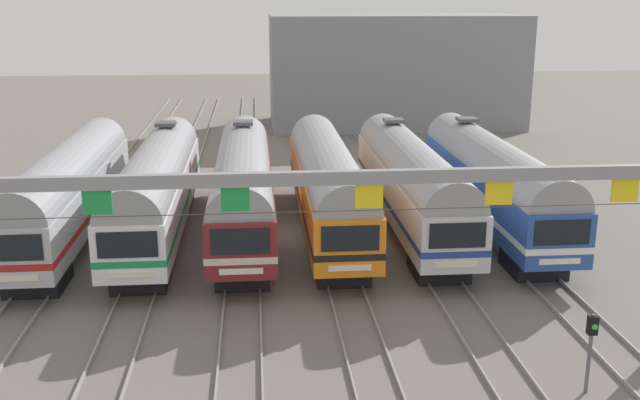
{
  "coord_description": "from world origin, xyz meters",
  "views": [
    {
      "loc": [
        -1.44,
        -36.1,
        11.83
      ],
      "look_at": [
        1.57,
        -1.94,
        2.3
      ],
      "focal_mm": 41.54,
      "sensor_mm": 36.0,
      "label": 1
    }
  ],
  "objects_px": {
    "commuter_train_silver": "(411,180)",
    "yard_signal_mast": "(591,338)",
    "commuter_train_orange": "(328,182)",
    "commuter_train_stainless": "(69,188)",
    "commuter_train_blue": "(492,179)",
    "catenary_gantry": "(303,205)",
    "commuter_train_maroon": "(243,184)",
    "commuter_train_white": "(157,186)"
  },
  "relations": [
    {
      "from": "commuter_train_stainless",
      "to": "commuter_train_white",
      "type": "height_order",
      "value": "commuter_train_white"
    },
    {
      "from": "commuter_train_stainless",
      "to": "commuter_train_white",
      "type": "relative_size",
      "value": 1.0
    },
    {
      "from": "commuter_train_stainless",
      "to": "yard_signal_mast",
      "type": "xyz_separation_m",
      "value": [
        19.17,
        -16.5,
        -0.85
      ]
    },
    {
      "from": "catenary_gantry",
      "to": "yard_signal_mast",
      "type": "distance_m",
      "value": 9.7
    },
    {
      "from": "commuter_train_white",
      "to": "commuter_train_silver",
      "type": "relative_size",
      "value": 1.0
    },
    {
      "from": "commuter_train_maroon",
      "to": "catenary_gantry",
      "type": "bearing_deg",
      "value": -81.03
    },
    {
      "from": "commuter_train_white",
      "to": "commuter_train_maroon",
      "type": "relative_size",
      "value": 1.0
    },
    {
      "from": "commuter_train_white",
      "to": "commuter_train_blue",
      "type": "xyz_separation_m",
      "value": [
        17.04,
        0.0,
        0.0
      ]
    },
    {
      "from": "commuter_train_white",
      "to": "commuter_train_orange",
      "type": "distance_m",
      "value": 8.52
    },
    {
      "from": "commuter_train_maroon",
      "to": "yard_signal_mast",
      "type": "xyz_separation_m",
      "value": [
        10.65,
        -16.5,
        -0.86
      ]
    },
    {
      "from": "commuter_train_white",
      "to": "commuter_train_maroon",
      "type": "height_order",
      "value": "same"
    },
    {
      "from": "commuter_train_white",
      "to": "commuter_train_stainless",
      "type": "bearing_deg",
      "value": -179.94
    },
    {
      "from": "commuter_train_maroon",
      "to": "yard_signal_mast",
      "type": "height_order",
      "value": "commuter_train_maroon"
    },
    {
      "from": "commuter_train_maroon",
      "to": "commuter_train_silver",
      "type": "distance_m",
      "value": 8.52
    },
    {
      "from": "commuter_train_white",
      "to": "commuter_train_maroon",
      "type": "distance_m",
      "value": 4.26
    },
    {
      "from": "commuter_train_stainless",
      "to": "yard_signal_mast",
      "type": "bearing_deg",
      "value": -40.71
    },
    {
      "from": "commuter_train_stainless",
      "to": "commuter_train_blue",
      "type": "xyz_separation_m",
      "value": [
        21.3,
        0.0,
        0.0
      ]
    },
    {
      "from": "commuter_train_orange",
      "to": "yard_signal_mast",
      "type": "distance_m",
      "value": 17.71
    },
    {
      "from": "commuter_train_stainless",
      "to": "commuter_train_orange",
      "type": "distance_m",
      "value": 12.78
    },
    {
      "from": "commuter_train_white",
      "to": "commuter_train_orange",
      "type": "relative_size",
      "value": 1.0
    },
    {
      "from": "commuter_train_white",
      "to": "commuter_train_blue",
      "type": "height_order",
      "value": "same"
    },
    {
      "from": "commuter_train_orange",
      "to": "catenary_gantry",
      "type": "bearing_deg",
      "value": -98.97
    },
    {
      "from": "commuter_train_orange",
      "to": "commuter_train_blue",
      "type": "bearing_deg",
      "value": 0.03
    },
    {
      "from": "commuter_train_orange",
      "to": "commuter_train_blue",
      "type": "distance_m",
      "value": 8.52
    },
    {
      "from": "yard_signal_mast",
      "to": "catenary_gantry",
      "type": "bearing_deg",
      "value": 160.59
    },
    {
      "from": "commuter_train_silver",
      "to": "yard_signal_mast",
      "type": "xyz_separation_m",
      "value": [
        2.13,
        -16.5,
        -0.86
      ]
    },
    {
      "from": "commuter_train_stainless",
      "to": "commuter_train_orange",
      "type": "bearing_deg",
      "value": 0.0
    },
    {
      "from": "commuter_train_blue",
      "to": "commuter_train_white",
      "type": "bearing_deg",
      "value": 180.0
    },
    {
      "from": "commuter_train_stainless",
      "to": "catenary_gantry",
      "type": "bearing_deg",
      "value": -51.72
    },
    {
      "from": "commuter_train_orange",
      "to": "yard_signal_mast",
      "type": "height_order",
      "value": "commuter_train_orange"
    },
    {
      "from": "commuter_train_silver",
      "to": "commuter_train_blue",
      "type": "relative_size",
      "value": 1.0
    },
    {
      "from": "commuter_train_orange",
      "to": "commuter_train_silver",
      "type": "xyz_separation_m",
      "value": [
        4.26,
        0.0,
        0.0
      ]
    },
    {
      "from": "commuter_train_orange",
      "to": "commuter_train_blue",
      "type": "xyz_separation_m",
      "value": [
        8.52,
        0.0,
        0.0
      ]
    },
    {
      "from": "commuter_train_orange",
      "to": "catenary_gantry",
      "type": "height_order",
      "value": "catenary_gantry"
    },
    {
      "from": "commuter_train_white",
      "to": "commuter_train_orange",
      "type": "xyz_separation_m",
      "value": [
        8.52,
        -0.0,
        -0.0
      ]
    },
    {
      "from": "commuter_train_blue",
      "to": "catenary_gantry",
      "type": "relative_size",
      "value": 0.68
    },
    {
      "from": "commuter_train_blue",
      "to": "catenary_gantry",
      "type": "height_order",
      "value": "catenary_gantry"
    },
    {
      "from": "commuter_train_maroon",
      "to": "catenary_gantry",
      "type": "xyz_separation_m",
      "value": [
        2.13,
        -13.5,
        2.68
      ]
    },
    {
      "from": "commuter_train_white",
      "to": "commuter_train_silver",
      "type": "xyz_separation_m",
      "value": [
        12.78,
        0.0,
        0.0
      ]
    },
    {
      "from": "commuter_train_white",
      "to": "commuter_train_blue",
      "type": "relative_size",
      "value": 1.0
    },
    {
      "from": "commuter_train_maroon",
      "to": "catenary_gantry",
      "type": "height_order",
      "value": "catenary_gantry"
    },
    {
      "from": "commuter_train_silver",
      "to": "yard_signal_mast",
      "type": "bearing_deg",
      "value": -82.64
    }
  ]
}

